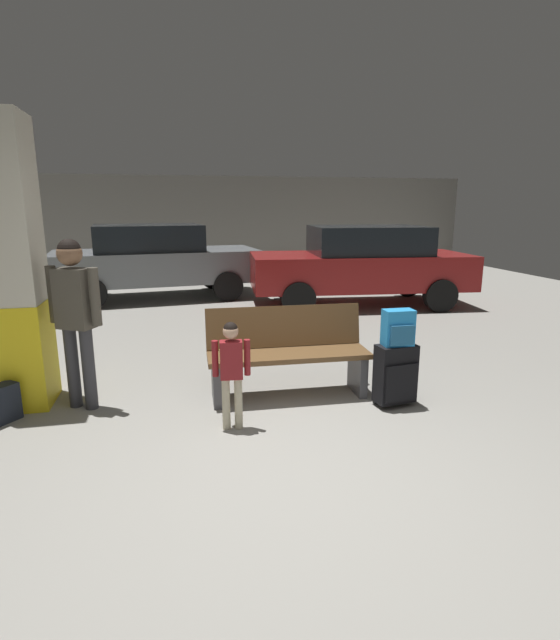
# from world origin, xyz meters

# --- Properties ---
(ground_plane) EXTENTS (18.00, 18.00, 0.10)m
(ground_plane) POSITION_xyz_m (0.00, 4.00, -0.05)
(ground_plane) COLOR gray
(garage_back_wall) EXTENTS (18.00, 0.12, 2.80)m
(garage_back_wall) POSITION_xyz_m (0.00, 12.86, 1.40)
(garage_back_wall) COLOR slate
(garage_back_wall) RESTS_ON ground_plane
(structural_pillar) EXTENTS (0.57, 0.57, 2.68)m
(structural_pillar) POSITION_xyz_m (-2.23, 1.90, 1.33)
(structural_pillar) COLOR yellow
(structural_pillar) RESTS_ON ground_plane
(bench) EXTENTS (1.61, 0.57, 0.89)m
(bench) POSITION_xyz_m (0.34, 1.58, 0.44)
(bench) COLOR brown
(bench) RESTS_ON ground_plane
(suitcase) EXTENTS (0.40, 0.27, 0.60)m
(suitcase) POSITION_xyz_m (1.28, 1.07, 0.32)
(suitcase) COLOR black
(suitcase) RESTS_ON ground_plane
(backpack_bright) EXTENTS (0.28, 0.19, 0.34)m
(backpack_bright) POSITION_xyz_m (1.28, 1.07, 0.77)
(backpack_bright) COLOR #268CD8
(backpack_bright) RESTS_ON suitcase
(child) EXTENTS (0.32, 0.20, 0.95)m
(child) POSITION_xyz_m (-0.30, 0.91, 0.58)
(child) COLOR beige
(child) RESTS_ON ground_plane
(adult) EXTENTS (0.49, 0.32, 1.60)m
(adult) POSITION_xyz_m (-1.64, 1.67, 0.99)
(adult) COLOR #38383D
(adult) RESTS_ON ground_plane
(backpack_dark_floor) EXTENTS (0.31, 0.32, 0.34)m
(backpack_dark_floor) POSITION_xyz_m (-2.30, 1.48, 0.17)
(backpack_dark_floor) COLOR #1E232D
(backpack_dark_floor) RESTS_ON ground_plane
(parked_car_near) EXTENTS (4.24, 2.09, 1.51)m
(parked_car_near) POSITION_xyz_m (2.77, 5.79, 0.81)
(parked_car_near) COLOR maroon
(parked_car_near) RESTS_ON ground_plane
(parked_car_far) EXTENTS (4.26, 2.15, 1.51)m
(parked_car_far) POSITION_xyz_m (-1.12, 7.39, 0.81)
(parked_car_far) COLOR slate
(parked_car_far) RESTS_ON ground_plane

